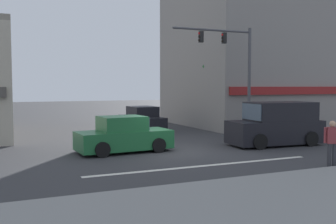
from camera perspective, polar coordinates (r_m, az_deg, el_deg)
ground_plane at (r=17.54m, az=-0.18°, el=-5.70°), size 120.00×120.00×0.00m
lane_marking_stripe at (r=14.45m, az=5.46°, el=-7.76°), size 9.00×0.24×0.01m
sidewalk_curb at (r=10.49m, az=19.27°, el=-11.98°), size 40.00×5.00×0.16m
building_right_corner at (r=30.94m, az=11.47°, el=9.31°), size 10.25×10.33×11.82m
street_tree at (r=27.06m, az=8.61°, el=6.44°), size 3.74×3.74×6.05m
utility_pole_far_right at (r=26.28m, az=8.90°, el=6.53°), size 1.40×0.22×8.04m
traffic_light_mast at (r=22.62m, az=9.67°, el=6.99°), size 4.89×0.28×6.20m
sedan_crossing_rightbound at (r=25.53m, az=-3.79°, el=-1.12°), size 2.05×4.19×1.58m
sedan_parked_curbside at (r=17.32m, az=-6.45°, el=-3.47°), size 4.21×2.09×1.58m
van_crossing_leftbound at (r=19.94m, az=15.48°, el=-1.78°), size 4.72×2.29×2.11m
pedestrian_foreground_with_bag at (r=15.10m, az=22.81°, el=-3.90°), size 0.62×0.55×1.67m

